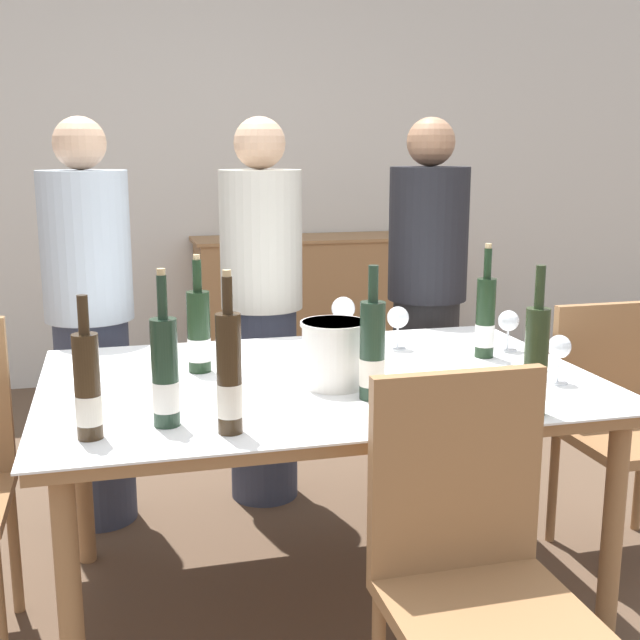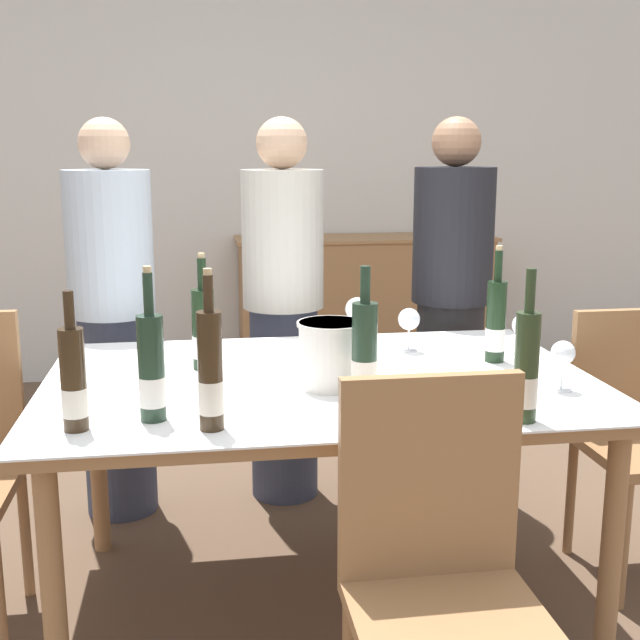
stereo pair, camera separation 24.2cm
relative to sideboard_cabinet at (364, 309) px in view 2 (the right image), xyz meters
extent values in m
plane|color=brown|center=(-0.67, -2.54, -0.46)|extent=(12.00, 12.00, 0.00)
cube|color=silver|center=(-0.67, 0.29, 0.94)|extent=(8.00, 0.10, 2.80)
cube|color=#996B42|center=(0.00, 0.00, -0.01)|extent=(1.56, 0.44, 0.90)
cube|color=#996B42|center=(0.00, 0.00, 0.45)|extent=(1.61, 0.46, 0.02)
cylinder|color=#996B42|center=(-1.41, -3.01, -0.10)|extent=(0.06, 0.06, 0.72)
cylinder|color=#996B42|center=(0.07, -3.01, -0.10)|extent=(0.06, 0.06, 0.72)
cylinder|color=#996B42|center=(-1.41, -2.07, -0.10)|extent=(0.06, 0.06, 0.72)
cylinder|color=#996B42|center=(0.07, -2.07, -0.10)|extent=(0.06, 0.06, 0.72)
cube|color=#996B42|center=(-0.67, -2.54, 0.27)|extent=(1.64, 1.09, 0.04)
cube|color=white|center=(-0.67, -2.54, 0.30)|extent=(1.67, 1.12, 0.01)
cylinder|color=white|center=(-0.66, -2.64, 0.40)|extent=(0.19, 0.19, 0.19)
cylinder|color=white|center=(-0.66, -2.64, 0.49)|extent=(0.20, 0.20, 0.01)
cylinder|color=black|center=(-1.02, -2.38, 0.43)|extent=(0.07, 0.07, 0.26)
cylinder|color=white|center=(-1.02, -2.38, 0.37)|extent=(0.07, 0.07, 0.07)
cylinder|color=black|center=(-1.02, -2.38, 0.60)|extent=(0.03, 0.03, 0.10)
cylinder|color=tan|center=(-1.02, -2.38, 0.66)|extent=(0.02, 0.02, 0.02)
cylinder|color=#28381E|center=(-0.22, -3.02, 0.44)|extent=(0.06, 0.06, 0.28)
cylinder|color=silver|center=(-0.22, -3.02, 0.38)|extent=(0.06, 0.06, 0.08)
cylinder|color=#28381E|center=(-0.22, -3.02, 0.64)|extent=(0.03, 0.03, 0.11)
cylinder|color=#1E3323|center=(-0.59, -2.78, 0.44)|extent=(0.07, 0.07, 0.28)
cylinder|color=silver|center=(-0.59, -2.78, 0.38)|extent=(0.07, 0.07, 0.08)
cylinder|color=#1E3323|center=(-0.59, -2.78, 0.62)|extent=(0.03, 0.03, 0.10)
cylinder|color=#332314|center=(-1.34, -2.92, 0.43)|extent=(0.06, 0.06, 0.26)
cylinder|color=silver|center=(-1.34, -2.92, 0.37)|extent=(0.06, 0.06, 0.07)
cylinder|color=#332314|center=(-1.34, -2.92, 0.60)|extent=(0.03, 0.03, 0.09)
cylinder|color=#1E3323|center=(-1.16, -2.87, 0.44)|extent=(0.07, 0.07, 0.28)
cylinder|color=white|center=(-1.16, -2.87, 0.38)|extent=(0.07, 0.07, 0.08)
cylinder|color=#1E3323|center=(-1.16, -2.87, 0.63)|extent=(0.03, 0.03, 0.11)
cylinder|color=tan|center=(-1.16, -2.87, 0.69)|extent=(0.02, 0.02, 0.02)
cylinder|color=black|center=(-0.07, -2.44, 0.43)|extent=(0.06, 0.06, 0.27)
cylinder|color=white|center=(-0.07, -2.44, 0.37)|extent=(0.07, 0.07, 0.07)
cylinder|color=black|center=(-0.07, -2.44, 0.62)|extent=(0.03, 0.03, 0.10)
cylinder|color=tan|center=(-0.07, -2.44, 0.67)|extent=(0.02, 0.02, 0.02)
cylinder|color=#332314|center=(-1.01, -2.96, 0.45)|extent=(0.06, 0.06, 0.30)
cylinder|color=silver|center=(-1.01, -2.96, 0.38)|extent=(0.06, 0.06, 0.08)
cylinder|color=#332314|center=(-1.01, -2.96, 0.64)|extent=(0.03, 0.03, 0.09)
cylinder|color=tan|center=(-1.01, -2.96, 0.70)|extent=(0.02, 0.02, 0.02)
cylinder|color=white|center=(-0.32, -2.26, 0.30)|extent=(0.06, 0.06, 0.00)
cylinder|color=white|center=(-0.32, -2.26, 0.34)|extent=(0.01, 0.01, 0.08)
sphere|color=white|center=(-0.32, -2.26, 0.41)|extent=(0.08, 0.08, 0.08)
cylinder|color=white|center=(0.05, -2.37, 0.30)|extent=(0.07, 0.07, 0.00)
cylinder|color=white|center=(0.05, -2.37, 0.34)|extent=(0.01, 0.01, 0.08)
sphere|color=white|center=(0.05, -2.37, 0.40)|extent=(0.07, 0.07, 0.07)
cylinder|color=white|center=(-0.60, -2.42, 0.30)|extent=(0.07, 0.07, 0.00)
cylinder|color=white|center=(-0.60, -2.42, 0.34)|extent=(0.01, 0.01, 0.07)
sphere|color=white|center=(-0.60, -2.42, 0.40)|extent=(0.07, 0.07, 0.07)
cylinder|color=white|center=(-0.47, -2.08, 0.30)|extent=(0.07, 0.07, 0.00)
cylinder|color=white|center=(-0.47, -2.08, 0.34)|extent=(0.01, 0.01, 0.08)
sphere|color=white|center=(-0.47, -2.08, 0.42)|extent=(0.09, 0.09, 0.09)
cylinder|color=white|center=(0.00, -2.78, 0.30)|extent=(0.06, 0.06, 0.00)
cylinder|color=white|center=(0.00, -2.78, 0.35)|extent=(0.01, 0.01, 0.08)
sphere|color=white|center=(0.00, -2.78, 0.41)|extent=(0.07, 0.07, 0.07)
cylinder|color=#996B42|center=(0.27, -2.72, -0.24)|extent=(0.03, 0.03, 0.43)
cylinder|color=#996B42|center=(0.27, -2.35, -0.24)|extent=(0.03, 0.03, 0.43)
cube|color=#996B42|center=(0.46, -2.35, 0.22)|extent=(0.42, 0.04, 0.43)
cube|color=#996B42|center=(-0.52, -3.42, -0.01)|extent=(0.42, 0.42, 0.04)
cube|color=#996B42|center=(-0.52, -3.22, 0.25)|extent=(0.42, 0.04, 0.48)
cylinder|color=#996B42|center=(-1.62, -2.35, -0.24)|extent=(0.03, 0.03, 0.44)
cylinder|color=#383F56|center=(-1.37, -1.73, -0.05)|extent=(0.28, 0.28, 0.81)
cylinder|color=silver|center=(-1.37, -1.73, 0.63)|extent=(0.33, 0.33, 0.56)
sphere|color=#DBAD89|center=(-1.37, -1.73, 1.01)|extent=(0.19, 0.19, 0.19)
cylinder|color=#383F56|center=(-0.69, -1.67, -0.05)|extent=(0.28, 0.28, 0.81)
cylinder|color=beige|center=(-0.69, -1.67, 0.63)|extent=(0.33, 0.33, 0.55)
sphere|color=#DBAD89|center=(-0.69, -1.67, 1.01)|extent=(0.20, 0.20, 0.20)
cylinder|color=#262628|center=(0.00, -1.73, -0.05)|extent=(0.28, 0.28, 0.83)
cylinder|color=black|center=(0.00, -1.73, 0.64)|extent=(0.33, 0.33, 0.55)
sphere|color=#A37556|center=(0.00, -1.73, 1.02)|extent=(0.20, 0.20, 0.20)
camera|label=1|loc=(-1.27, -4.84, 0.98)|focal=45.00mm
camera|label=2|loc=(-1.03, -4.88, 0.98)|focal=45.00mm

